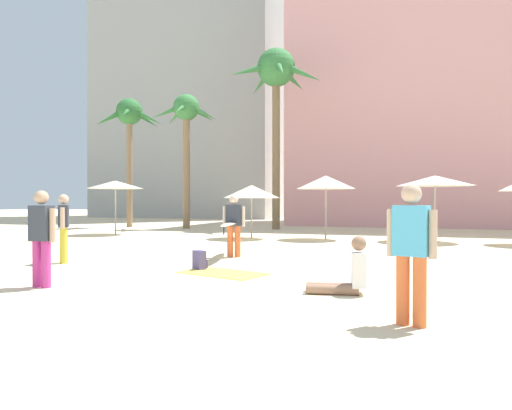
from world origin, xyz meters
The scene contains 17 objects.
ground centered at (0.00, 0.00, 0.00)m, with size 120.00×120.00×0.00m, color beige.
hotel_pink centered at (5.56, 26.49, 9.04)m, with size 18.10×9.99×18.08m, color pink.
hotel_tower_gray centered at (-15.58, 34.05, 17.01)m, with size 16.70×8.32×34.02m, color #A8A8A3.
palm_tree_far_left centered at (-3.02, 18.13, 7.87)m, with size 4.67×5.00×9.46m.
palm_tree_left centered at (-7.81, 17.30, 5.78)m, with size 3.48×3.63×7.22m.
palm_tree_right centered at (-11.46, 17.48, 6.01)m, with size 4.08×3.92×7.27m.
cafe_umbrella_0 centered at (-8.76, 12.25, 2.21)m, with size 2.43×2.43×2.39m.
cafe_umbrella_1 centered at (4.51, 12.72, 2.23)m, with size 2.77×2.77×2.42m.
cafe_umbrella_2 centered at (-2.32, 12.02, 1.86)m, with size 2.25×2.25×2.12m.
cafe_umbrella_5 centered at (0.54, 12.52, 2.21)m, with size 2.27×2.27×2.47m.
beach_towel centered at (-0.02, 3.38, 0.01)m, with size 1.78×1.01×0.01m, color #F4CC4C.
backpack centered at (-0.71, 3.71, 0.20)m, with size 0.35×0.34×0.42m.
person_mid_left centered at (-0.82, 6.00, 0.91)m, with size 0.98×2.81×1.66m.
person_near_right centered at (-2.44, 0.96, 0.92)m, with size 0.61×0.26×1.68m.
person_mid_center centered at (-4.29, 3.69, 0.91)m, with size 0.42×0.55×1.66m.
person_near_left centered at (3.65, 0.31, 0.94)m, with size 0.60×0.33×1.71m.
person_far_left centered at (2.69, 2.02, 0.32)m, with size 1.00×0.53×0.94m.
Camera 1 is at (3.63, -5.64, 1.51)m, focal length 33.09 mm.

